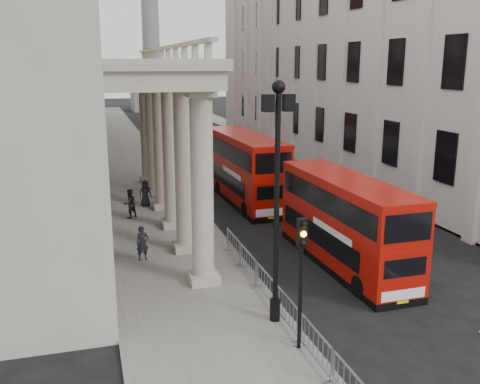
{
  "coord_description": "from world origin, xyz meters",
  "views": [
    {
      "loc": [
        -6.54,
        -12.28,
        8.98
      ],
      "look_at": [
        0.55,
        12.49,
        2.72
      ],
      "focal_mm": 40.0,
      "sensor_mm": 36.0,
      "label": 1
    }
  ],
  "objects_px": {
    "bus_far": "(245,167)",
    "pedestrian_b": "(130,204)",
    "traffic_light": "(301,260)",
    "pedestrian_c": "(145,193)",
    "lamp_post_mid": "(188,131)",
    "lamp_post_south": "(277,188)",
    "monument_column": "(150,24)",
    "lamp_post_north": "(155,109)",
    "pedestrian_a": "(142,243)",
    "bus_near": "(345,220)"
  },
  "relations": [
    {
      "from": "traffic_light",
      "to": "pedestrian_c",
      "type": "bearing_deg",
      "value": 98.43
    },
    {
      "from": "pedestrian_b",
      "to": "lamp_post_mid",
      "type": "bearing_deg",
      "value": 172.31
    },
    {
      "from": "lamp_post_mid",
      "to": "bus_far",
      "type": "bearing_deg",
      "value": 9.3
    },
    {
      "from": "lamp_post_mid",
      "to": "pedestrian_b",
      "type": "height_order",
      "value": "lamp_post_mid"
    },
    {
      "from": "pedestrian_a",
      "to": "lamp_post_north",
      "type": "bearing_deg",
      "value": 72.72
    },
    {
      "from": "bus_near",
      "to": "pedestrian_b",
      "type": "relative_size",
      "value": 5.48
    },
    {
      "from": "traffic_light",
      "to": "pedestrian_c",
      "type": "xyz_separation_m",
      "value": [
        -2.79,
        18.82,
        -2.15
      ]
    },
    {
      "from": "pedestrian_a",
      "to": "pedestrian_c",
      "type": "xyz_separation_m",
      "value": [
        1.16,
        9.54,
        0.03
      ]
    },
    {
      "from": "monument_column",
      "to": "bus_far",
      "type": "height_order",
      "value": "monument_column"
    },
    {
      "from": "lamp_post_south",
      "to": "traffic_light",
      "type": "distance_m",
      "value": 2.71
    },
    {
      "from": "traffic_light",
      "to": "pedestrian_b",
      "type": "distance_m",
      "value": 17.02
    },
    {
      "from": "lamp_post_south",
      "to": "bus_far",
      "type": "distance_m",
      "value": 17.26
    },
    {
      "from": "lamp_post_north",
      "to": "pedestrian_a",
      "type": "relative_size",
      "value": 5.16
    },
    {
      "from": "pedestrian_c",
      "to": "pedestrian_a",
      "type": "bearing_deg",
      "value": -110.76
    },
    {
      "from": "monument_column",
      "to": "lamp_post_mid",
      "type": "distance_m",
      "value": 73.14
    },
    {
      "from": "lamp_post_north",
      "to": "bus_near",
      "type": "bearing_deg",
      "value": -80.0
    },
    {
      "from": "lamp_post_north",
      "to": "bus_near",
      "type": "relative_size",
      "value": 0.88
    },
    {
      "from": "pedestrian_a",
      "to": "pedestrian_c",
      "type": "bearing_deg",
      "value": 74.62
    },
    {
      "from": "traffic_light",
      "to": "pedestrian_a",
      "type": "height_order",
      "value": "traffic_light"
    },
    {
      "from": "lamp_post_mid",
      "to": "lamp_post_north",
      "type": "distance_m",
      "value": 16.0
    },
    {
      "from": "lamp_post_north",
      "to": "traffic_light",
      "type": "relative_size",
      "value": 1.93
    },
    {
      "from": "monument_column",
      "to": "pedestrian_c",
      "type": "bearing_deg",
      "value": -97.43
    },
    {
      "from": "pedestrian_a",
      "to": "pedestrian_b",
      "type": "xyz_separation_m",
      "value": [
        -0.0,
        7.14,
        0.05
      ]
    },
    {
      "from": "lamp_post_mid",
      "to": "pedestrian_c",
      "type": "bearing_deg",
      "value": 163.49
    },
    {
      "from": "bus_far",
      "to": "traffic_light",
      "type": "bearing_deg",
      "value": -102.88
    },
    {
      "from": "lamp_post_mid",
      "to": "bus_far",
      "type": "height_order",
      "value": "lamp_post_mid"
    },
    {
      "from": "lamp_post_south",
      "to": "pedestrian_c",
      "type": "bearing_deg",
      "value": 99.09
    },
    {
      "from": "bus_near",
      "to": "pedestrian_c",
      "type": "xyz_separation_m",
      "value": [
        -7.55,
        12.39,
        -1.16
      ]
    },
    {
      "from": "bus_far",
      "to": "pedestrian_b",
      "type": "height_order",
      "value": "bus_far"
    },
    {
      "from": "monument_column",
      "to": "pedestrian_a",
      "type": "distance_m",
      "value": 82.8
    },
    {
      "from": "monument_column",
      "to": "pedestrian_a",
      "type": "bearing_deg",
      "value": -97.37
    },
    {
      "from": "bus_far",
      "to": "pedestrian_c",
      "type": "distance_m",
      "value": 6.66
    },
    {
      "from": "bus_far",
      "to": "pedestrian_c",
      "type": "height_order",
      "value": "bus_far"
    },
    {
      "from": "lamp_post_north",
      "to": "pedestrian_c",
      "type": "height_order",
      "value": "lamp_post_north"
    },
    {
      "from": "lamp_post_south",
      "to": "pedestrian_c",
      "type": "relative_size",
      "value": 4.97
    },
    {
      "from": "pedestrian_b",
      "to": "lamp_post_north",
      "type": "bearing_deg",
      "value": -132.67
    },
    {
      "from": "traffic_light",
      "to": "pedestrian_c",
      "type": "relative_size",
      "value": 2.57
    },
    {
      "from": "pedestrian_c",
      "to": "lamp_post_south",
      "type": "bearing_deg",
      "value": -94.72
    },
    {
      "from": "lamp_post_south",
      "to": "traffic_light",
      "type": "bearing_deg",
      "value": -87.16
    },
    {
      "from": "lamp_post_south",
      "to": "pedestrian_a",
      "type": "bearing_deg",
      "value": 117.96
    },
    {
      "from": "bus_far",
      "to": "pedestrian_a",
      "type": "bearing_deg",
      "value": -130.9
    },
    {
      "from": "traffic_light",
      "to": "pedestrian_c",
      "type": "distance_m",
      "value": 19.14
    },
    {
      "from": "bus_far",
      "to": "pedestrian_a",
      "type": "relative_size",
      "value": 6.42
    },
    {
      "from": "monument_column",
      "to": "pedestrian_a",
      "type": "relative_size",
      "value": 33.64
    },
    {
      "from": "lamp_post_south",
      "to": "bus_far",
      "type": "xyz_separation_m",
      "value": [
        3.83,
        16.63,
        -2.59
      ]
    },
    {
      "from": "lamp_post_north",
      "to": "bus_far",
      "type": "height_order",
      "value": "lamp_post_north"
    },
    {
      "from": "monument_column",
      "to": "lamp_post_south",
      "type": "distance_m",
      "value": 88.94
    },
    {
      "from": "lamp_post_mid",
      "to": "pedestrian_c",
      "type": "xyz_separation_m",
      "value": [
        -2.69,
        0.8,
        -3.95
      ]
    },
    {
      "from": "lamp_post_mid",
      "to": "bus_far",
      "type": "relative_size",
      "value": 0.8
    },
    {
      "from": "lamp_post_south",
      "to": "bus_near",
      "type": "height_order",
      "value": "lamp_post_south"
    }
  ]
}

